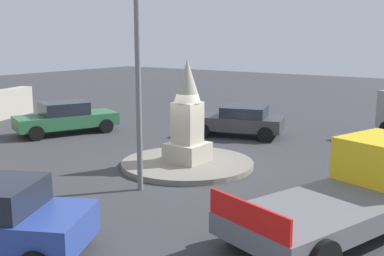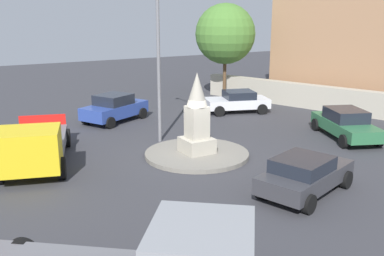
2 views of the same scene
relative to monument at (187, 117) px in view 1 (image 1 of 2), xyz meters
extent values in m
plane|color=#38383D|center=(0.00, 0.00, -1.72)|extent=(80.00, 80.00, 0.00)
cylinder|color=gray|center=(0.00, 0.00, -1.63)|extent=(4.51, 4.51, 0.18)
cube|color=#B2AA99|center=(0.00, 0.00, -1.22)|extent=(1.25, 1.25, 0.64)
cube|color=#B2AA99|center=(0.00, 0.00, -0.20)|extent=(0.82, 0.82, 1.39)
cone|color=#B2AA99|center=(0.00, 0.00, 1.21)|extent=(0.90, 0.90, 1.43)
cylinder|color=slate|center=(-2.83, -0.37, 2.60)|extent=(0.16, 0.16, 8.62)
cube|color=#38383D|center=(5.34, 1.12, -1.11)|extent=(2.82, 4.27, 0.57)
cube|color=#1E232D|center=(5.43, 0.84, -0.59)|extent=(2.08, 2.28, 0.46)
cylinder|color=black|center=(4.11, 2.18, -1.40)|extent=(0.40, 0.68, 0.64)
cylinder|color=black|center=(5.76, 2.70, -1.40)|extent=(0.40, 0.68, 0.64)
cylinder|color=black|center=(4.92, -0.45, -1.40)|extent=(0.40, 0.68, 0.64)
cylinder|color=black|center=(6.58, 0.06, -1.40)|extent=(0.40, 0.68, 0.64)
cube|color=#2D6B42|center=(1.33, 7.80, -1.11)|extent=(4.81, 3.31, 0.57)
cube|color=#1E232D|center=(1.26, 7.83, -0.54)|extent=(2.43, 2.21, 0.57)
cylinder|color=black|center=(-0.45, 7.62, -1.40)|extent=(0.68, 0.45, 0.64)
cylinder|color=black|center=(0.21, 9.19, -1.40)|extent=(0.68, 0.45, 0.64)
cylinder|color=black|center=(2.46, 6.40, -1.40)|extent=(0.68, 0.45, 0.64)
cylinder|color=black|center=(3.11, 7.97, -1.40)|extent=(0.68, 0.45, 0.64)
cylinder|color=black|center=(-6.34, -1.59, -1.40)|extent=(0.49, 0.67, 0.64)
cube|color=slate|center=(-3.54, -5.84, -1.06)|extent=(4.37, 3.27, 0.46)
cube|color=red|center=(-5.36, -5.26, -0.58)|extent=(0.70, 2.02, 0.50)
cylinder|color=black|center=(-0.27, -5.73, -1.30)|extent=(0.89, 0.52, 0.84)
cylinder|color=black|center=(-4.28, -4.46, -1.30)|extent=(0.89, 0.52, 0.84)
camera|label=1|loc=(-12.68, -9.21, 2.65)|focal=44.32mm
camera|label=2|loc=(15.41, -9.36, 4.31)|focal=40.84mm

